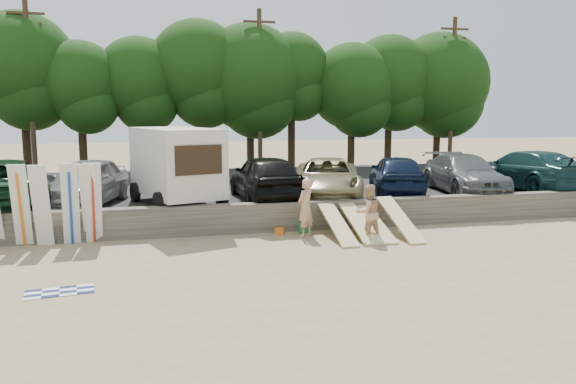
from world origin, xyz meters
name	(u,v)px	position (x,y,z in m)	size (l,w,h in m)	color
ground	(294,252)	(0.00, 0.00, 0.00)	(120.00, 120.00, 0.00)	tan
seawall	(273,217)	(0.00, 3.00, 0.50)	(44.00, 0.50, 1.00)	#6B6356
parking_lot	(240,191)	(0.00, 10.50, 0.35)	(44.00, 14.50, 0.70)	#282828
treeline	(241,76)	(1.17, 17.52, 6.15)	(33.78, 6.31, 8.80)	#382616
utility_poles	(260,87)	(2.00, 16.00, 5.43)	(25.80, 0.26, 9.00)	#473321
box_trailer	(176,162)	(-3.15, 5.18, 2.27)	(3.47, 4.84, 2.80)	beige
car_1	(2,184)	(-9.20, 5.87, 1.57)	(2.89, 6.26, 1.74)	#11301D
car_2	(86,182)	(-6.36, 5.87, 1.56)	(2.02, 5.02, 1.71)	gray
car_3	(265,177)	(0.22, 5.44, 1.59)	(2.10, 5.22, 1.78)	black
car_4	(327,178)	(2.75, 5.58, 1.47)	(2.57, 5.57, 1.55)	#827953
car_5	(397,174)	(5.80, 5.75, 1.52)	(1.95, 4.84, 1.65)	black
car_6	(465,174)	(8.76, 5.48, 1.49)	(2.22, 5.47, 1.59)	#575B5D
car_7	(526,170)	(11.96, 5.82, 1.55)	(2.39, 5.88, 1.71)	#133336
surfboard_upright_4	(21,206)	(-7.90, 2.52, 1.28)	(0.50, 0.06, 2.60)	silver
surfboard_upright_5	(41,206)	(-7.29, 2.36, 1.27)	(0.50, 0.06, 2.60)	silver
surfboard_upright_6	(71,204)	(-6.47, 2.48, 1.28)	(0.50, 0.06, 2.60)	silver
surfboard_upright_7	(93,203)	(-5.81, 2.52, 1.28)	(0.50, 0.06, 2.60)	silver
surfboard_upright_8	(90,204)	(-5.91, 2.54, 1.27)	(0.50, 0.06, 2.60)	silver
surfboard_low_0	(337,223)	(1.80, 1.47, 0.50)	(0.56, 3.00, 0.07)	beige
surfboard_low_1	(358,221)	(2.56, 1.59, 0.51)	(0.56, 3.00, 0.07)	beige
surfboard_low_2	(373,222)	(3.12, 1.59, 0.45)	(0.56, 3.00, 0.07)	beige
surfboard_low_3	(400,219)	(3.97, 1.36, 0.55)	(0.56, 3.00, 0.07)	beige
beachgoer_a	(305,208)	(0.86, 1.95, 0.96)	(0.70, 0.46, 1.92)	tan
beachgoer_b	(368,213)	(2.64, 0.89, 0.91)	(0.88, 0.69, 1.82)	tan
cooler	(305,229)	(0.96, 2.37, 0.16)	(0.38, 0.30, 0.32)	#227D40
gear_bag	(280,231)	(0.09, 2.40, 0.11)	(0.30, 0.25, 0.22)	orange
beach_towel	(59,292)	(-6.15, -2.29, 0.01)	(1.50, 1.50, 0.00)	white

